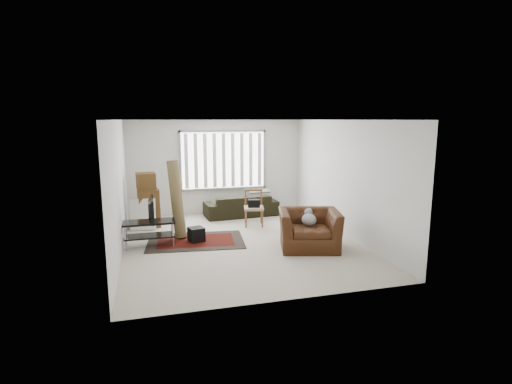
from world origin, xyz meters
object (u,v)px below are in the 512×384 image
(tv_stand, at_px, (149,228))
(moving_boxes, at_px, (148,202))
(side_chair, at_px, (254,206))
(sofa, at_px, (241,202))
(armchair, at_px, (309,227))

(tv_stand, relative_size, moving_boxes, 0.79)
(tv_stand, distance_m, side_chair, 2.83)
(sofa, height_order, side_chair, side_chair)
(moving_boxes, height_order, sofa, moving_boxes)
(sofa, xyz_separation_m, armchair, (0.74, -3.20, 0.07))
(moving_boxes, relative_size, sofa, 0.67)
(tv_stand, xyz_separation_m, side_chair, (2.62, 1.05, 0.11))
(moving_boxes, xyz_separation_m, side_chair, (2.63, -0.59, -0.14))
(moving_boxes, height_order, armchair, moving_boxes)
(sofa, xyz_separation_m, side_chair, (0.08, -1.10, 0.11))
(side_chair, bearing_deg, tv_stand, -145.92)
(moving_boxes, distance_m, side_chair, 2.70)
(tv_stand, distance_m, moving_boxes, 1.66)
(side_chair, xyz_separation_m, armchair, (0.66, -2.10, -0.04))
(armchair, bearing_deg, side_chair, 122.39)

